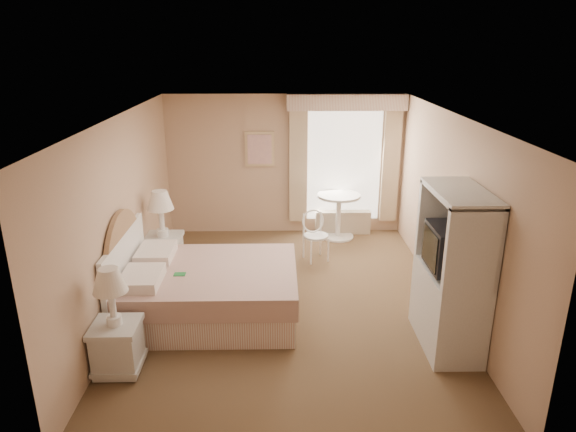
{
  "coord_description": "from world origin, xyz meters",
  "views": [
    {
      "loc": [
        -0.13,
        -6.2,
        3.37
      ],
      "look_at": [
        0.0,
        0.3,
        1.13
      ],
      "focal_mm": 32.0,
      "sensor_mm": 36.0,
      "label": 1
    }
  ],
  "objects_px": {
    "nightstand_far": "(164,244)",
    "armoire": "(451,283)",
    "nightstand_near": "(116,334)",
    "round_table": "(338,209)",
    "cafe_chair": "(315,231)",
    "bed": "(201,289)"
  },
  "relations": [
    {
      "from": "nightstand_far",
      "to": "armoire",
      "type": "bearing_deg",
      "value": -27.94
    },
    {
      "from": "nightstand_near",
      "to": "round_table",
      "type": "distance_m",
      "value": 4.78
    },
    {
      "from": "nightstand_near",
      "to": "nightstand_far",
      "type": "xyz_separation_m",
      "value": [
        -0.0,
        2.4,
        0.04
      ]
    },
    {
      "from": "cafe_chair",
      "to": "armoire",
      "type": "distance_m",
      "value": 2.86
    },
    {
      "from": "nightstand_near",
      "to": "nightstand_far",
      "type": "relative_size",
      "value": 0.91
    },
    {
      "from": "cafe_chair",
      "to": "round_table",
      "type": "bearing_deg",
      "value": 42.0
    },
    {
      "from": "armoire",
      "to": "nightstand_far",
      "type": "bearing_deg",
      "value": 152.06
    },
    {
      "from": "bed",
      "to": "nightstand_near",
      "type": "distance_m",
      "value": 1.38
    },
    {
      "from": "nightstand_far",
      "to": "nightstand_near",
      "type": "bearing_deg",
      "value": -90.0
    },
    {
      "from": "bed",
      "to": "nightstand_near",
      "type": "relative_size",
      "value": 1.84
    },
    {
      "from": "nightstand_far",
      "to": "cafe_chair",
      "type": "bearing_deg",
      "value": 13.62
    },
    {
      "from": "bed",
      "to": "armoire",
      "type": "height_order",
      "value": "armoire"
    },
    {
      "from": "cafe_chair",
      "to": "bed",
      "type": "bearing_deg",
      "value": -151.85
    },
    {
      "from": "nightstand_far",
      "to": "bed",
      "type": "bearing_deg",
      "value": -59.5
    },
    {
      "from": "nightstand_far",
      "to": "round_table",
      "type": "distance_m",
      "value": 3.15
    },
    {
      "from": "nightstand_near",
      "to": "cafe_chair",
      "type": "bearing_deg",
      "value": 52.24
    },
    {
      "from": "nightstand_near",
      "to": "cafe_chair",
      "type": "height_order",
      "value": "nightstand_near"
    },
    {
      "from": "nightstand_near",
      "to": "bed",
      "type": "bearing_deg",
      "value": 58.4
    },
    {
      "from": "bed",
      "to": "nightstand_far",
      "type": "distance_m",
      "value": 1.43
    },
    {
      "from": "nightstand_near",
      "to": "round_table",
      "type": "relative_size",
      "value": 1.47
    },
    {
      "from": "bed",
      "to": "round_table",
      "type": "xyz_separation_m",
      "value": [
        2.05,
        2.72,
        0.17
      ]
    },
    {
      "from": "bed",
      "to": "cafe_chair",
      "type": "height_order",
      "value": "bed"
    }
  ]
}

